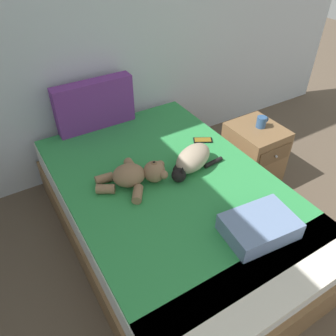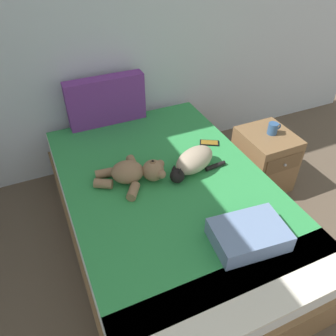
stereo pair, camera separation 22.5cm
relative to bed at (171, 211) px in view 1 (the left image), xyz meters
name	(u,v)px [view 1 (the left image)]	position (x,y,z in m)	size (l,w,h in m)	color
wall_back	(163,9)	(0.62, 1.13, 1.05)	(4.32, 0.06, 2.60)	silver
bed	(171,211)	(0.00, 0.00, 0.00)	(1.37, 2.08, 0.51)	olive
patterned_cushion	(95,105)	(-0.14, 0.96, 0.46)	(0.65, 0.12, 0.40)	#72338C
cat	(192,160)	(0.22, 0.08, 0.33)	(0.44, 0.32, 0.15)	tan
teddy_bear	(136,175)	(-0.19, 0.14, 0.32)	(0.50, 0.41, 0.16)	#937051
cell_phone	(203,140)	(0.49, 0.32, 0.26)	(0.16, 0.14, 0.01)	black
throw_pillow	(259,226)	(0.20, -0.61, 0.31)	(0.40, 0.28, 0.11)	#728CB7
nightstand	(254,153)	(1.00, 0.23, 0.00)	(0.40, 0.48, 0.51)	olive
mug	(262,122)	(1.03, 0.24, 0.30)	(0.12, 0.08, 0.09)	#33598C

